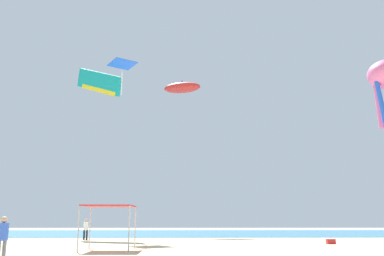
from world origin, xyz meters
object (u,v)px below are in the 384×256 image
at_px(kite_diamond_blue, 122,66).
at_px(canopy_tent, 109,208).
at_px(cooler_box, 331,241).
at_px(person_near_tent, 86,227).
at_px(kite_parafoil_teal, 99,82).
at_px(person_leftmost, 3,235).
at_px(kite_inflatable_red, 182,88).

bearing_deg(kite_diamond_blue, canopy_tent, -115.65).
bearing_deg(cooler_box, person_near_tent, 161.93).
height_order(person_near_tent, cooler_box, person_near_tent).
distance_m(canopy_tent, cooler_box, 14.80).
distance_m(kite_diamond_blue, kite_parafoil_teal, 5.13).
bearing_deg(canopy_tent, person_near_tent, 109.04).
xyz_separation_m(canopy_tent, kite_diamond_blue, (-1.87, 14.00, 13.46)).
relative_size(person_leftmost, cooler_box, 3.02).
height_order(person_near_tent, kite_parafoil_teal, kite_parafoil_teal).
bearing_deg(kite_diamond_blue, cooler_box, -62.60).
distance_m(person_leftmost, cooler_box, 20.15).
bearing_deg(cooler_box, kite_diamond_blue, 150.68).
distance_m(person_near_tent, person_leftmost, 16.79).
xyz_separation_m(kite_diamond_blue, kite_parafoil_teal, (-3.03, 4.13, -0.26)).
xyz_separation_m(cooler_box, kite_parafoil_teal, (-18.59, 12.87, 15.22)).
distance_m(person_leftmost, kite_inflatable_red, 33.88).
bearing_deg(kite_diamond_blue, kite_parafoil_teal, 92.93).
height_order(kite_diamond_blue, kite_inflatable_red, kite_inflatable_red).
relative_size(cooler_box, kite_inflatable_red, 0.12).
bearing_deg(cooler_box, kite_inflatable_red, 118.87).
distance_m(canopy_tent, kite_parafoil_teal, 22.96).
xyz_separation_m(cooler_box, kite_diamond_blue, (-15.56, 8.74, 15.48)).
relative_size(canopy_tent, person_leftmost, 1.53).
relative_size(person_leftmost, kite_inflatable_red, 0.37).
bearing_deg(kite_parafoil_teal, kite_inflatable_red, 67.32).
xyz_separation_m(kite_inflatable_red, kite_parafoil_teal, (-8.53, -5.36, -1.20)).
bearing_deg(person_leftmost, kite_parafoil_teal, 21.98).
bearing_deg(cooler_box, person_leftmost, -146.60).
distance_m(cooler_box, kite_inflatable_red, 26.52).
xyz_separation_m(cooler_box, kite_inflatable_red, (-10.06, 18.24, 16.42)).
height_order(cooler_box, kite_inflatable_red, kite_inflatable_red).
xyz_separation_m(canopy_tent, kite_inflatable_red, (3.63, 23.50, 14.40)).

